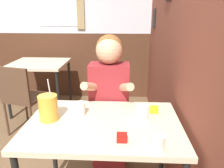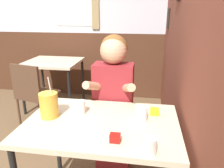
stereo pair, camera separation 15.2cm
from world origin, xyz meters
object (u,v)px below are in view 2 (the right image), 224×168
at_px(person_seated, 113,101).
at_px(cocktail_pitcher, 49,105).
at_px(main_table, 102,131).
at_px(chair_near_window, 34,92).
at_px(background_table, 53,67).

distance_m(person_seated, cocktail_pitcher, 0.62).
relative_size(main_table, cocktail_pitcher, 3.49).
xyz_separation_m(chair_near_window, person_seated, (1.07, -0.55, 0.18)).
bearing_deg(person_seated, cocktail_pitcher, -129.47).
bearing_deg(chair_near_window, background_table, 107.29).
bearing_deg(background_table, main_table, -57.37).
bearing_deg(person_seated, chair_near_window, 152.99).
height_order(chair_near_window, person_seated, person_seated).
bearing_deg(cocktail_pitcher, chair_near_window, 124.29).
height_order(main_table, cocktail_pitcher, cocktail_pitcher).
relative_size(background_table, person_seated, 0.62).
xyz_separation_m(person_seated, cocktail_pitcher, (-0.38, -0.46, 0.14)).
xyz_separation_m(main_table, person_seated, (0.01, 0.48, 0.02)).
xyz_separation_m(background_table, chair_near_window, (0.04, -0.70, -0.14)).
bearing_deg(cocktail_pitcher, person_seated, 50.53).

